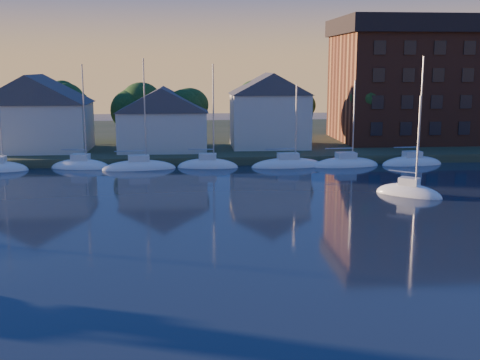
{
  "coord_description": "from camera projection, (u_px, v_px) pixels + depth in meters",
  "views": [
    {
      "loc": [
        -2.63,
        -20.39,
        11.74
      ],
      "look_at": [
        0.96,
        22.0,
        3.62
      ],
      "focal_mm": 45.0,
      "sensor_mm": 36.0,
      "label": 1
    }
  ],
  "objects": [
    {
      "name": "wooden_dock",
      "position": [
        212.0,
        163.0,
        73.27
      ],
      "size": [
        120.0,
        3.0,
        1.0
      ],
      "primitive_type": "cube",
      "color": "brown",
      "rests_on": "ground"
    },
    {
      "name": "clubhouse_centre",
      "position": [
        163.0,
        118.0,
        76.7
      ],
      "size": [
        11.55,
        8.4,
        8.08
      ],
      "color": "beige",
      "rests_on": "shoreline_land"
    },
    {
      "name": "shoreline_land",
      "position": [
        206.0,
        140.0,
        95.78
      ],
      "size": [
        160.0,
        50.0,
        2.0
      ],
      "primitive_type": "cube",
      "color": "#324025",
      "rests_on": "ground"
    },
    {
      "name": "clubhouse_east",
      "position": [
        269.0,
        109.0,
        79.66
      ],
      "size": [
        10.5,
        8.4,
        9.8
      ],
      "color": "beige",
      "rests_on": "shoreline_land"
    },
    {
      "name": "tree_line",
      "position": [
        223.0,
        99.0,
        82.86
      ],
      "size": [
        93.4,
        5.4,
        8.9
      ],
      "color": "#3A271A",
      "rests_on": "shoreline_land"
    },
    {
      "name": "moored_fleet",
      "position": [
        144.0,
        168.0,
        69.65
      ],
      "size": [
        71.5,
        2.4,
        12.05
      ],
      "color": "white",
      "rests_on": "ground"
    },
    {
      "name": "clubhouse_west",
      "position": [
        36.0,
        112.0,
        76.21
      ],
      "size": [
        13.65,
        9.45,
        9.64
      ],
      "color": "beige",
      "rests_on": "shoreline_land"
    },
    {
      "name": "drifting_sailboat_right",
      "position": [
        409.0,
        194.0,
        55.2
      ],
      "size": [
        6.13,
        5.62,
        10.2
      ],
      "rotation": [
        0.0,
        0.0,
        -0.7
      ],
      "color": "white",
      "rests_on": "ground"
    },
    {
      "name": "condo_block",
      "position": [
        442.0,
        79.0,
        86.92
      ],
      "size": [
        31.0,
        17.0,
        17.4
      ],
      "color": "brown",
      "rests_on": "shoreline_land"
    }
  ]
}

